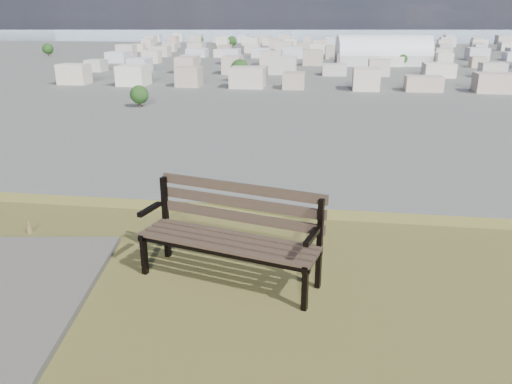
# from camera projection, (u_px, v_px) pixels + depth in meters

# --- Properties ---
(park_bench) EXTENTS (1.99, 1.07, 0.99)m
(park_bench) POSITION_uv_depth(u_px,v_px,m) (232.00, 229.00, 5.21)
(park_bench) COLOR #433126
(park_bench) RESTS_ON hilltop_mesa
(arena) EXTENTS (55.69, 29.15, 22.48)m
(arena) POSITION_uv_depth(u_px,v_px,m) (382.00, 56.00, 293.07)
(arena) COLOR #B4B4B0
(arena) RESTS_ON ground
(city_blocks) EXTENTS (395.00, 361.00, 7.00)m
(city_blocks) POSITION_uv_depth(u_px,v_px,m) (332.00, 49.00, 378.12)
(city_blocks) COLOR beige
(city_blocks) RESTS_ON ground
(city_trees) EXTENTS (406.52, 387.20, 9.98)m
(city_trees) POSITION_uv_depth(u_px,v_px,m) (289.00, 54.00, 310.93)
(city_trees) COLOR #34261A
(city_trees) RESTS_ON ground
(bay_water) EXTENTS (2400.00, 700.00, 0.12)m
(bay_water) POSITION_uv_depth(u_px,v_px,m) (333.00, 32.00, 850.67)
(bay_water) COLOR #8C9CB2
(bay_water) RESTS_ON ground
(far_hills) EXTENTS (2050.00, 340.00, 60.00)m
(far_hills) POSITION_uv_depth(u_px,v_px,m) (310.00, 16.00, 1319.40)
(far_hills) COLOR #97A9BC
(far_hills) RESTS_ON ground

